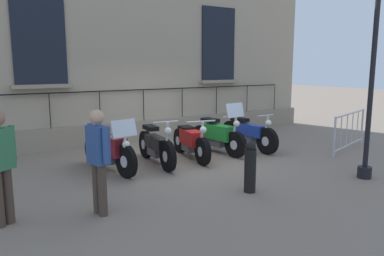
{
  "coord_description": "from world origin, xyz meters",
  "views": [
    {
      "loc": [
        7.91,
        -4.75,
        2.31
      ],
      "look_at": [
        0.33,
        0.0,
        0.8
      ],
      "focal_mm": 34.83,
      "sensor_mm": 36.0,
      "label": 1
    }
  ],
  "objects_px": {
    "pedestrian_standing": "(0,161)",
    "pedestrian_walking": "(98,156)",
    "motorcycle_maroon": "(109,150)",
    "motorcycle_black": "(156,147)",
    "lamppost": "(372,76)",
    "crowd_barrier": "(349,130)",
    "motorcycle_red": "(191,142)",
    "motorcycle_green": "(218,136)",
    "bollard": "(250,167)",
    "motorcycle_blue": "(248,134)"
  },
  "relations": [
    {
      "from": "motorcycle_maroon",
      "to": "bollard",
      "type": "relative_size",
      "value": 2.17
    },
    {
      "from": "lamppost",
      "to": "crowd_barrier",
      "type": "xyz_separation_m",
      "value": [
        -1.77,
        1.96,
        -1.54
      ]
    },
    {
      "from": "motorcycle_maroon",
      "to": "crowd_barrier",
      "type": "relative_size",
      "value": 0.94
    },
    {
      "from": "pedestrian_standing",
      "to": "pedestrian_walking",
      "type": "distance_m",
      "value": 1.36
    },
    {
      "from": "motorcycle_red",
      "to": "lamppost",
      "type": "xyz_separation_m",
      "value": [
        3.31,
        2.18,
        1.68
      ]
    },
    {
      "from": "crowd_barrier",
      "to": "motorcycle_red",
      "type": "bearing_deg",
      "value": -110.36
    },
    {
      "from": "lamppost",
      "to": "crowd_barrier",
      "type": "relative_size",
      "value": 1.8
    },
    {
      "from": "pedestrian_standing",
      "to": "bollard",
      "type": "bearing_deg",
      "value": 78.66
    },
    {
      "from": "pedestrian_walking",
      "to": "motorcycle_maroon",
      "type": "bearing_deg",
      "value": 156.77
    },
    {
      "from": "pedestrian_standing",
      "to": "pedestrian_walking",
      "type": "bearing_deg",
      "value": 74.95
    },
    {
      "from": "crowd_barrier",
      "to": "bollard",
      "type": "xyz_separation_m",
      "value": [
        1.17,
        -4.55,
        -0.09
      ]
    },
    {
      "from": "motorcycle_red",
      "to": "pedestrian_walking",
      "type": "distance_m",
      "value": 3.85
    },
    {
      "from": "motorcycle_maroon",
      "to": "pedestrian_standing",
      "type": "relative_size",
      "value": 1.22
    },
    {
      "from": "bollard",
      "to": "pedestrian_standing",
      "type": "relative_size",
      "value": 0.56
    },
    {
      "from": "lamppost",
      "to": "bollard",
      "type": "bearing_deg",
      "value": -103.06
    },
    {
      "from": "bollard",
      "to": "motorcycle_black",
      "type": "bearing_deg",
      "value": -167.95
    },
    {
      "from": "motorcycle_black",
      "to": "bollard",
      "type": "bearing_deg",
      "value": 12.05
    },
    {
      "from": "motorcycle_maroon",
      "to": "lamppost",
      "type": "xyz_separation_m",
      "value": [
        3.28,
        4.3,
        1.63
      ]
    },
    {
      "from": "motorcycle_black",
      "to": "motorcycle_blue",
      "type": "height_order",
      "value": "motorcycle_black"
    },
    {
      "from": "motorcycle_black",
      "to": "motorcycle_red",
      "type": "bearing_deg",
      "value": 91.51
    },
    {
      "from": "motorcycle_black",
      "to": "motorcycle_blue",
      "type": "bearing_deg",
      "value": 91.56
    },
    {
      "from": "motorcycle_black",
      "to": "motorcycle_red",
      "type": "xyz_separation_m",
      "value": [
        -0.03,
        0.98,
        0.0
      ]
    },
    {
      "from": "lamppost",
      "to": "bollard",
      "type": "height_order",
      "value": "lamppost"
    },
    {
      "from": "pedestrian_walking",
      "to": "motorcycle_black",
      "type": "bearing_deg",
      "value": 136.78
    },
    {
      "from": "motorcycle_red",
      "to": "pedestrian_walking",
      "type": "xyz_separation_m",
      "value": [
        2.26,
        -3.08,
        0.51
      ]
    },
    {
      "from": "motorcycle_maroon",
      "to": "lamppost",
      "type": "distance_m",
      "value": 5.65
    },
    {
      "from": "motorcycle_maroon",
      "to": "motorcycle_blue",
      "type": "bearing_deg",
      "value": 91.08
    },
    {
      "from": "motorcycle_green",
      "to": "bollard",
      "type": "bearing_deg",
      "value": -25.3
    },
    {
      "from": "motorcycle_maroon",
      "to": "lamppost",
      "type": "height_order",
      "value": "lamppost"
    },
    {
      "from": "motorcycle_green",
      "to": "lamppost",
      "type": "distance_m",
      "value": 3.98
    },
    {
      "from": "motorcycle_black",
      "to": "crowd_barrier",
      "type": "distance_m",
      "value": 5.35
    },
    {
      "from": "motorcycle_blue",
      "to": "pedestrian_standing",
      "type": "distance_m",
      "value": 6.62
    },
    {
      "from": "motorcycle_maroon",
      "to": "crowd_barrier",
      "type": "height_order",
      "value": "motorcycle_maroon"
    },
    {
      "from": "motorcycle_red",
      "to": "bollard",
      "type": "xyz_separation_m",
      "value": [
        2.71,
        -0.41,
        0.05
      ]
    },
    {
      "from": "motorcycle_maroon",
      "to": "motorcycle_black",
      "type": "height_order",
      "value": "motorcycle_maroon"
    },
    {
      "from": "motorcycle_black",
      "to": "pedestrian_walking",
      "type": "relative_size",
      "value": 1.27
    },
    {
      "from": "motorcycle_blue",
      "to": "crowd_barrier",
      "type": "distance_m",
      "value": 2.75
    },
    {
      "from": "motorcycle_maroon",
      "to": "bollard",
      "type": "bearing_deg",
      "value": 32.53
    },
    {
      "from": "pedestrian_walking",
      "to": "pedestrian_standing",
      "type": "bearing_deg",
      "value": -105.05
    },
    {
      "from": "motorcycle_red",
      "to": "lamppost",
      "type": "distance_m",
      "value": 4.3
    },
    {
      "from": "bollard",
      "to": "pedestrian_standing",
      "type": "height_order",
      "value": "pedestrian_standing"
    },
    {
      "from": "motorcycle_blue",
      "to": "crowd_barrier",
      "type": "height_order",
      "value": "crowd_barrier"
    },
    {
      "from": "lamppost",
      "to": "pedestrian_walking",
      "type": "bearing_deg",
      "value": -101.26
    },
    {
      "from": "motorcycle_blue",
      "to": "motorcycle_black",
      "type": "bearing_deg",
      "value": -88.44
    },
    {
      "from": "motorcycle_blue",
      "to": "lamppost",
      "type": "bearing_deg",
      "value": 4.64
    },
    {
      "from": "motorcycle_blue",
      "to": "bollard",
      "type": "xyz_separation_m",
      "value": [
        2.76,
        -2.32,
        0.05
      ]
    },
    {
      "from": "crowd_barrier",
      "to": "pedestrian_standing",
      "type": "bearing_deg",
      "value": -87.53
    },
    {
      "from": "pedestrian_standing",
      "to": "pedestrian_walking",
      "type": "xyz_separation_m",
      "value": [
        0.35,
        1.31,
        -0.02
      ]
    },
    {
      "from": "motorcycle_red",
      "to": "motorcycle_maroon",
      "type": "bearing_deg",
      "value": -89.38
    },
    {
      "from": "bollard",
      "to": "crowd_barrier",
      "type": "bearing_deg",
      "value": 104.39
    }
  ]
}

